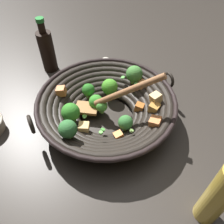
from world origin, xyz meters
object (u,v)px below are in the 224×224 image
object	(u,v)px
soy_sauce_bottle	(47,50)
cooking_oil_bottle	(220,195)
wok	(106,106)
garlic_bulb	(106,63)

from	to	relation	value
soy_sauce_bottle	cooking_oil_bottle	xyz separation A→B (m)	(0.52, -0.51, 0.02)
wok	garlic_bulb	size ratio (longest dim) A/B	9.28
wok	garlic_bulb	world-z (taller)	wok
garlic_bulb	cooking_oil_bottle	bearing A→B (deg)	-60.74
garlic_bulb	wok	bearing A→B (deg)	-82.07
soy_sauce_bottle	cooking_oil_bottle	world-z (taller)	cooking_oil_bottle
wok	cooking_oil_bottle	distance (m)	0.38
wok	soy_sauce_bottle	xyz separation A→B (m)	(-0.25, 0.24, 0.03)
soy_sauce_bottle	garlic_bulb	bearing A→B (deg)	8.26
wok	garlic_bulb	distance (m)	0.27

